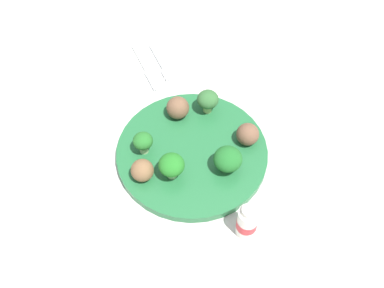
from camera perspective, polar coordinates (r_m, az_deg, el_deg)
ground_plane at (r=0.87m, az=0.00°, el=-1.39°), size 4.00×4.00×0.00m
plate at (r=0.87m, az=0.00°, el=-1.09°), size 0.28×0.28×0.02m
broccoli_floret_center at (r=0.81m, az=4.40°, el=-1.87°), size 0.05×0.05×0.05m
broccoli_floret_far_rim at (r=0.80m, az=-2.52°, el=-2.62°), size 0.05×0.05×0.05m
broccoli_floret_back_left at (r=0.84m, az=-6.00°, el=0.28°), size 0.04×0.04×0.05m
broccoli_floret_mid_right at (r=0.89m, az=1.94°, el=5.39°), size 0.04×0.04×0.05m
meatball_near_rim at (r=0.86m, az=6.81°, el=1.19°), size 0.04×0.04×0.04m
meatball_front_left at (r=0.82m, az=-6.09°, el=-3.22°), size 0.04×0.04×0.04m
meatball_far_rim at (r=0.89m, az=-1.75°, el=4.44°), size 0.04×0.04×0.04m
napkin at (r=1.03m, az=-4.75°, el=9.58°), size 0.18×0.14×0.01m
fork at (r=1.02m, az=-3.68°, el=9.84°), size 0.12×0.02×0.01m
knife at (r=1.01m, az=-5.55°, el=9.19°), size 0.15×0.02×0.01m
yogurt_bottle at (r=0.77m, az=6.75°, el=-9.43°), size 0.03×0.03×0.08m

